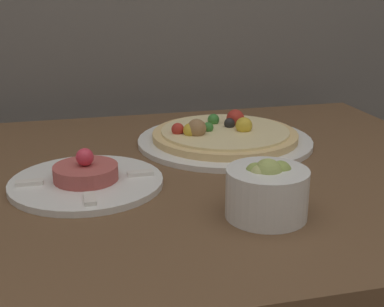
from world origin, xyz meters
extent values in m
cube|color=brown|center=(0.00, 0.39, 0.77)|extent=(1.02, 0.78, 0.03)
cylinder|color=brown|center=(0.45, 0.72, 0.38)|extent=(0.06, 0.06, 0.76)
cylinder|color=white|center=(0.12, 0.51, 0.80)|extent=(0.33, 0.33, 0.01)
cylinder|color=#E5C17F|center=(0.12, 0.51, 0.81)|extent=(0.28, 0.28, 0.01)
cylinder|color=beige|center=(0.12, 0.51, 0.82)|extent=(0.24, 0.24, 0.00)
sphere|color=gold|center=(0.15, 0.50, 0.83)|extent=(0.03, 0.03, 0.03)
sphere|color=#387F33|center=(0.09, 0.52, 0.82)|extent=(0.02, 0.02, 0.02)
sphere|color=#387F33|center=(0.11, 0.57, 0.83)|extent=(0.02, 0.02, 0.02)
sphere|color=#B22D23|center=(0.07, 0.52, 0.83)|extent=(0.02, 0.02, 0.02)
sphere|color=#B22D23|center=(0.03, 0.52, 0.83)|extent=(0.02, 0.02, 0.02)
sphere|color=#B22D23|center=(0.15, 0.55, 0.83)|extent=(0.04, 0.04, 0.04)
sphere|color=black|center=(0.13, 0.53, 0.82)|extent=(0.02, 0.02, 0.02)
sphere|color=gold|center=(0.05, 0.50, 0.83)|extent=(0.03, 0.03, 0.03)
sphere|color=#997047|center=(0.06, 0.50, 0.83)|extent=(0.04, 0.04, 0.04)
cylinder|color=white|center=(-0.15, 0.36, 0.80)|extent=(0.23, 0.23, 0.01)
cylinder|color=#B2514C|center=(-0.15, 0.36, 0.81)|extent=(0.10, 0.10, 0.02)
sphere|color=#E0384C|center=(-0.15, 0.36, 0.84)|extent=(0.03, 0.03, 0.03)
cube|color=white|center=(-0.07, 0.36, 0.80)|extent=(0.04, 0.02, 0.01)
cube|color=white|center=(-0.15, 0.44, 0.80)|extent=(0.02, 0.04, 0.01)
cube|color=white|center=(-0.23, 0.36, 0.80)|extent=(0.04, 0.02, 0.01)
cube|color=white|center=(-0.15, 0.28, 0.80)|extent=(0.02, 0.04, 0.01)
cylinder|color=white|center=(0.07, 0.19, 0.82)|extent=(0.11, 0.11, 0.07)
sphere|color=#8EA34C|center=(0.09, 0.19, 0.85)|extent=(0.03, 0.03, 0.03)
sphere|color=#A3B25B|center=(0.07, 0.19, 0.85)|extent=(0.04, 0.04, 0.04)
sphere|color=#8EA34C|center=(0.08, 0.19, 0.85)|extent=(0.03, 0.03, 0.03)
sphere|color=#8EA34C|center=(0.06, 0.20, 0.85)|extent=(0.03, 0.03, 0.03)
sphere|color=#B7BC70|center=(0.06, 0.19, 0.85)|extent=(0.03, 0.03, 0.03)
camera|label=1|loc=(-0.18, -0.42, 1.10)|focal=50.00mm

